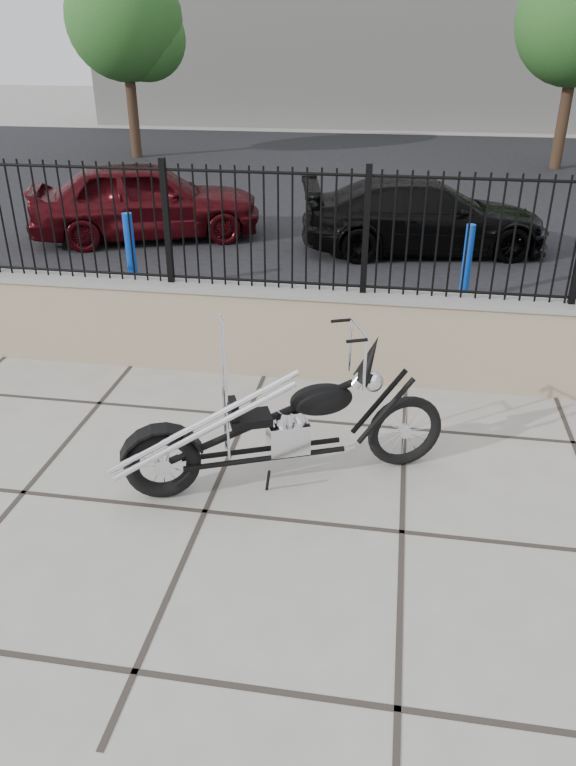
# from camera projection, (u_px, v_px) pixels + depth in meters

# --- Properties ---
(ground_plane) EXTENTS (90.00, 90.00, 0.00)m
(ground_plane) POSITION_uv_depth(u_px,v_px,m) (205.00, 512.00, 5.24)
(ground_plane) COLOR #99968E
(ground_plane) RESTS_ON ground
(parking_lot) EXTENTS (30.00, 30.00, 0.00)m
(parking_lot) POSITION_uv_depth(u_px,v_px,m) (346.00, 188.00, 16.21)
(parking_lot) COLOR black
(parking_lot) RESTS_ON ground
(retaining_wall) EXTENTS (14.00, 0.36, 0.96)m
(retaining_wall) POSITION_uv_depth(u_px,v_px,m) (266.00, 330.00, 7.22)
(retaining_wall) COLOR gray
(retaining_wall) RESTS_ON ground_plane
(iron_fence) EXTENTS (14.00, 0.08, 1.20)m
(iron_fence) POSITION_uv_depth(u_px,v_px,m) (264.00, 229.00, 6.72)
(iron_fence) COLOR black
(iron_fence) RESTS_ON retaining_wall
(background_building) EXTENTS (22.00, 6.00, 8.00)m
(background_building) POSITION_uv_depth(u_px,v_px,m) (382.00, 13.00, 26.68)
(background_building) COLOR beige
(background_building) RESTS_ON ground_plane
(chopper_motorcycle) EXTENTS (2.47, 1.35, 1.50)m
(chopper_motorcycle) POSITION_uv_depth(u_px,v_px,m) (282.00, 400.00, 5.27)
(chopper_motorcycle) COLOR black
(chopper_motorcycle) RESTS_ON ground_plane
(car_red) EXTENTS (4.28, 2.89, 1.35)m
(car_red) POSITION_uv_depth(u_px,v_px,m) (146.00, 200.00, 11.96)
(car_red) COLOR #3F090E
(car_red) RESTS_ON parking_lot
(car_black) EXTENTS (4.29, 2.35, 1.18)m
(car_black) POSITION_uv_depth(u_px,v_px,m) (425.00, 216.00, 11.27)
(car_black) COLOR black
(car_black) RESTS_ON parking_lot
(bollard_a) EXTENTS (0.17, 0.17, 1.12)m
(bollard_a) POSITION_uv_depth(u_px,v_px,m) (131.00, 254.00, 9.43)
(bollard_a) COLOR blue
(bollard_a) RESTS_ON ground_plane
(bollard_b) EXTENTS (0.15, 0.15, 1.04)m
(bollard_b) POSITION_uv_depth(u_px,v_px,m) (467.00, 263.00, 9.20)
(bollard_b) COLOR #0B28B3
(bollard_b) RESTS_ON ground_plane
(tree_left) EXTENTS (3.18, 3.18, 5.37)m
(tree_left) POSITION_uv_depth(u_px,v_px,m) (123.00, 13.00, 18.58)
(tree_left) COLOR #382619
(tree_left) RESTS_ON ground_plane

